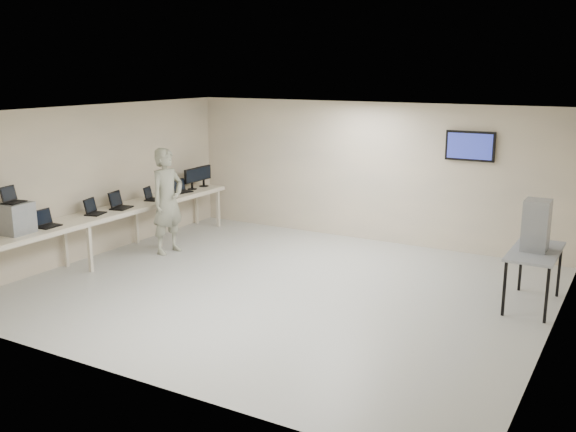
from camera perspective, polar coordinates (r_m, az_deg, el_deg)
The scene contains 14 objects.
room at distance 9.99m, azimuth -0.24°, elevation 1.28°, with size 8.01×7.01×2.81m.
workbench at distance 12.25m, azimuth -15.20°, elevation 0.21°, with size 0.76×6.00×0.90m.
equipment_box at distance 10.93m, azimuth -23.05°, elevation -0.18°, with size 0.41×0.47×0.49m, color gray.
laptop_on_box at distance 10.91m, azimuth -23.36°, elevation 1.44°, with size 0.33×0.37×0.26m.
laptop_0 at distance 11.26m, azimuth -20.69°, elevation -0.52°, with size 0.31×0.37×0.28m.
laptop_1 at distance 11.96m, azimuth -16.92°, elevation 0.51°, with size 0.37×0.41×0.28m.
laptop_2 at distance 12.33m, azimuth -14.80°, elevation 1.04°, with size 0.40×0.45×0.31m.
laptop_3 at distance 12.98m, azimuth -12.12°, elevation 1.71°, with size 0.35×0.38×0.25m.
laptop_4 at distance 13.66m, azimuth -9.49°, elevation 2.40°, with size 0.37×0.41×0.28m.
monitor_near at distance 13.91m, azimuth -8.54°, elevation 3.46°, with size 0.20×0.45×0.45m.
monitor_far at distance 14.23m, azimuth -7.52°, elevation 3.72°, with size 0.20×0.46×0.46m.
soldier at distance 12.29m, azimuth -10.67°, elevation 1.32°, with size 0.73×0.48×2.00m, color gray.
side_table at distance 10.04m, azimuth 21.11°, elevation -3.25°, with size 0.66×1.42×0.85m.
storage_bins at distance 9.94m, azimuth 21.20°, elevation -0.76°, with size 0.35×0.39×0.75m.
Camera 1 is at (4.93, -8.41, 3.44)m, focal length 40.00 mm.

